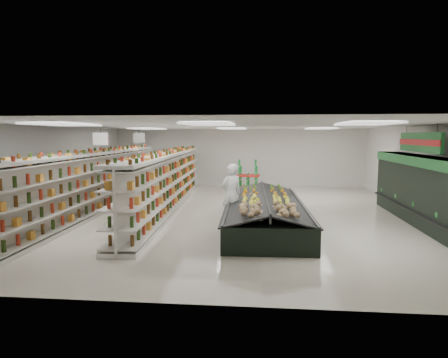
# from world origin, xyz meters

# --- Properties ---
(floor) EXTENTS (16.00, 16.00, 0.00)m
(floor) POSITION_xyz_m (0.00, 0.00, 0.00)
(floor) COLOR beige
(floor) RESTS_ON ground
(ceiling) EXTENTS (14.00, 16.00, 0.02)m
(ceiling) POSITION_xyz_m (0.00, 0.00, 3.20)
(ceiling) COLOR white
(ceiling) RESTS_ON wall_back
(wall_back) EXTENTS (14.00, 0.02, 3.20)m
(wall_back) POSITION_xyz_m (0.00, 8.00, 1.60)
(wall_back) COLOR white
(wall_back) RESTS_ON floor
(wall_front) EXTENTS (14.00, 0.02, 3.20)m
(wall_front) POSITION_xyz_m (0.00, -8.00, 1.60)
(wall_front) COLOR white
(wall_front) RESTS_ON floor
(wall_left) EXTENTS (0.02, 16.00, 3.20)m
(wall_left) POSITION_xyz_m (-7.00, 0.00, 1.60)
(wall_left) COLOR white
(wall_left) RESTS_ON floor
(wall_right) EXTENTS (0.02, 16.00, 3.20)m
(wall_right) POSITION_xyz_m (7.00, 0.00, 1.60)
(wall_right) COLOR white
(wall_right) RESTS_ON floor
(produce_wall_case) EXTENTS (0.93, 8.00, 2.20)m
(produce_wall_case) POSITION_xyz_m (6.53, -1.50, 1.24)
(produce_wall_case) COLOR black
(produce_wall_case) RESTS_ON floor
(aisle_sign_near) EXTENTS (0.52, 0.06, 0.75)m
(aisle_sign_near) POSITION_xyz_m (-3.80, -2.00, 2.75)
(aisle_sign_near) COLOR white
(aisle_sign_near) RESTS_ON ceiling
(aisle_sign_far) EXTENTS (0.52, 0.06, 0.75)m
(aisle_sign_far) POSITION_xyz_m (-3.80, 2.00, 2.75)
(aisle_sign_far) COLOR white
(aisle_sign_far) RESTS_ON ceiling
(hortifruti_banner) EXTENTS (0.12, 3.20, 0.95)m
(hortifruti_banner) POSITION_xyz_m (6.25, -1.50, 2.65)
(hortifruti_banner) COLOR #1B682A
(hortifruti_banner) RESTS_ON ceiling
(gondola_left) EXTENTS (1.09, 12.99, 2.25)m
(gondola_left) POSITION_xyz_m (-4.80, -0.58, 1.03)
(gondola_left) COLOR silver
(gondola_left) RESTS_ON floor
(gondola_center) EXTENTS (1.52, 12.60, 2.18)m
(gondola_center) POSITION_xyz_m (-2.25, 0.54, 1.00)
(gondola_center) COLOR silver
(gondola_center) RESTS_ON floor
(produce_island) EXTENTS (2.72, 6.96, 1.03)m
(produce_island) POSITION_xyz_m (1.49, -1.77, 0.47)
(produce_island) COLOR black
(produce_island) RESTS_ON floor
(soda_endcap) EXTENTS (1.22, 0.88, 1.48)m
(soda_endcap) POSITION_xyz_m (0.66, 6.11, 0.72)
(soda_endcap) COLOR red
(soda_endcap) RESTS_ON floor
(shopper_main) EXTENTS (0.85, 0.78, 1.96)m
(shopper_main) POSITION_xyz_m (0.41, -1.70, 0.98)
(shopper_main) COLOR white
(shopper_main) RESTS_ON floor
(shopper_background) EXTENTS (0.72, 0.91, 1.64)m
(shopper_background) POSITION_xyz_m (-3.60, 2.47, 0.82)
(shopper_background) COLOR tan
(shopper_background) RESTS_ON floor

